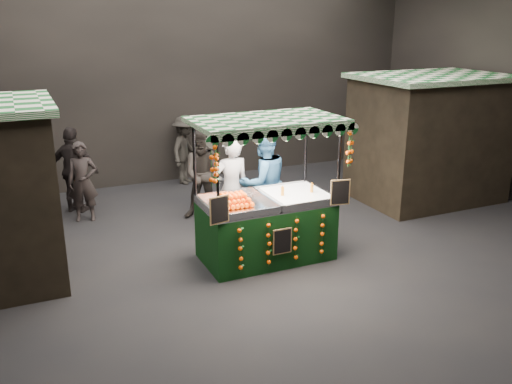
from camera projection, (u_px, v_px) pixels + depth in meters
name	position (u px, v px, depth m)	size (l,w,h in m)	color
ground	(267.00, 259.00, 8.72)	(12.00, 12.00, 0.00)	black
market_hall	(269.00, 40.00, 7.69)	(12.10, 10.10, 5.05)	black
neighbour_stall_right	(428.00, 138.00, 11.33)	(3.00, 2.20, 2.60)	black
juice_stall	(267.00, 217.00, 8.55)	(2.33, 1.37, 2.26)	black
vendor_grey	(231.00, 189.00, 9.30)	(0.68, 0.46, 1.80)	gray
vendor_blue	(263.00, 183.00, 9.46)	(0.99, 0.80, 1.90)	#2B5A89
shopper_0	(83.00, 182.00, 10.19)	(0.63, 0.49, 1.52)	#2A2322
shopper_1	(205.00, 174.00, 10.29)	(1.02, 0.91, 1.73)	#2A2522
shopper_2	(74.00, 170.00, 10.64)	(1.05, 0.91, 1.70)	black
shopper_3	(185.00, 150.00, 12.51)	(1.12, 1.16, 1.59)	#2B2823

